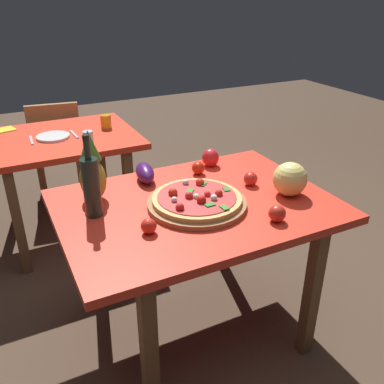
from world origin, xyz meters
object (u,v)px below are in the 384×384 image
Objects in this scene: knife_utensil at (74,134)px; tomato_beside_pepper at (149,226)px; tomato_near_board at (251,179)px; napkin_folded at (4,130)px; drinking_glass_juice at (106,121)px; wine_bottle at (91,186)px; fork_utensil at (31,140)px; eggplant at (145,173)px; dinner_plate at (53,137)px; display_table at (195,218)px; pizza at (197,198)px; tomato_at_corner at (277,213)px; bell_pepper at (210,158)px; tomato_by_bottle at (198,168)px; pizza_board at (197,204)px; melon at (290,179)px; pineapple_left at (92,169)px; drinking_glass_water at (88,138)px; dining_chair at (57,144)px.

tomato_beside_pepper is at bearing -92.81° from knife_utensil.
napkin_folded is at bearing 124.39° from tomato_near_board.
knife_utensil is (-0.24, -0.06, -0.04)m from drinking_glass_juice.
knife_utensil is at bearing 82.11° from wine_bottle.
wine_bottle is at bearing -81.66° from fork_utensil.
eggplant is 0.91× the size of dinner_plate.
tomato_beside_pepper is 0.30× the size of dinner_plate.
display_table is 3.07× the size of pizza.
display_table is 5.79× the size of dinner_plate.
tomato_near_board reaches higher than tomato_beside_pepper.
eggplant is at bearing 110.41° from display_table.
eggplant is at bearing 119.07° from tomato_at_corner.
tomato_at_corner is (0.69, -0.41, -0.11)m from wine_bottle.
bell_pepper reaches higher than tomato_beside_pepper.
tomato_near_board reaches higher than tomato_by_bottle.
wine_bottle is at bearing -100.70° from knife_utensil.
knife_utensil is at bearing 122.54° from bell_pepper.
knife_utensil is at bearing 100.43° from eggplant.
drinking_glass_juice is (-0.04, 1.35, 0.03)m from pizza_board.
melon is at bearing -71.10° from drinking_glass_juice.
eggplant is at bearing 147.66° from tomato_near_board.
display_table is 7.68× the size of melon.
display_table is 17.82× the size of tomato_near_board.
pineapple_left reaches higher than bell_pepper.
fork_utensil is at bearing 141.45° from drinking_glass_water.
pizza is 0.49m from bell_pepper.
bell_pepper reaches higher than drinking_glass_water.
bell_pepper is at bearing 19.93° from wine_bottle.
dinner_plate is at bearing 88.94° from dining_chair.
napkin_folded is (-0.14, 0.32, -0.00)m from fork_utensil.
pizza is at bearing -16.20° from wine_bottle.
drinking_glass_juice is (-0.39, 1.27, 0.01)m from tomato_near_board.
napkin_folded is (-0.67, 0.27, -0.04)m from drinking_glass_juice.
tomato_near_board is 1.44m from dinner_plate.
napkin_folded is (-0.71, 1.62, -0.01)m from pizza_board.
tomato_beside_pepper is at bearing -91.97° from drinking_glass_water.
wine_bottle reaches higher than fork_utensil.
bell_pepper reaches higher than drinking_glass_juice.
drinking_glass_juice and drinking_glass_water have the same top height.
drinking_glass_juice reaches higher than dinner_plate.
wine_bottle is 0.94m from drinking_glass_water.
wine_bottle is 3.98× the size of drinking_glass_water.
display_table is at bearing 71.07° from pizza.
wine_bottle is at bearing -91.06° from dinner_plate.
pizza is 1.41m from fork_utensil.
knife_utensil is at bearing 118.01° from melon.
wine_bottle reaches higher than pizza_board.
drinking_glass_water is (-0.20, -0.31, 0.00)m from drinking_glass_juice.
dining_chair is 11.17× the size of tomato_at_corner.
tomato_near_board is 0.76× the size of drinking_glass_water.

